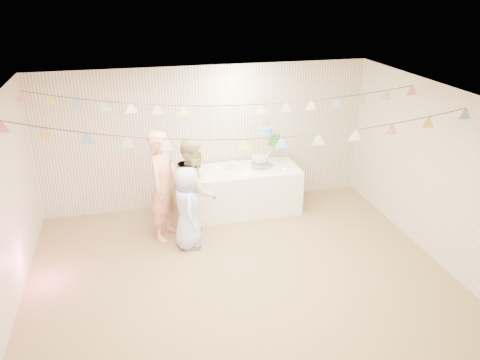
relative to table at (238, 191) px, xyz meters
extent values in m
plane|color=olive|center=(-0.47, -2.00, -0.41)|extent=(6.00, 6.00, 0.00)
plane|color=silver|center=(-0.47, -2.00, 2.19)|extent=(6.00, 6.00, 0.00)
plane|color=silver|center=(-0.47, 0.50, 0.89)|extent=(6.00, 6.00, 0.00)
plane|color=silver|center=(-0.47, -4.50, 0.89)|extent=(6.00, 6.00, 0.00)
plane|color=silver|center=(2.53, -2.00, 0.89)|extent=(5.00, 5.00, 0.00)
cube|color=white|center=(0.00, 0.00, 0.00)|extent=(2.18, 0.87, 0.82)
cylinder|color=white|center=(-0.57, -0.05, 0.35)|extent=(0.37, 0.37, 0.02)
imported|color=#EFA47D|center=(-1.38, -0.62, 0.51)|extent=(0.72, 0.80, 1.84)
imported|color=tan|center=(-0.89, -0.78, 0.48)|extent=(0.86, 1.00, 1.77)
imported|color=#B3C6FE|center=(-1.06, -0.99, 0.27)|extent=(0.47, 0.68, 1.35)
cylinder|color=#FFD88C|center=(-0.80, -0.15, 0.42)|extent=(0.04, 0.04, 0.03)
cylinder|color=#FFD88C|center=(-0.35, 0.18, 0.42)|extent=(0.04, 0.04, 0.03)
cylinder|color=#FFD88C|center=(0.10, -0.22, 0.42)|extent=(0.04, 0.04, 0.03)
cylinder|color=#FFD88C|center=(0.35, 0.22, 0.42)|extent=(0.04, 0.04, 0.03)
cylinder|color=#FFD88C|center=(0.82, -0.18, 0.42)|extent=(0.04, 0.04, 0.03)
camera|label=1|loc=(-1.82, -7.52, 3.56)|focal=35.00mm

